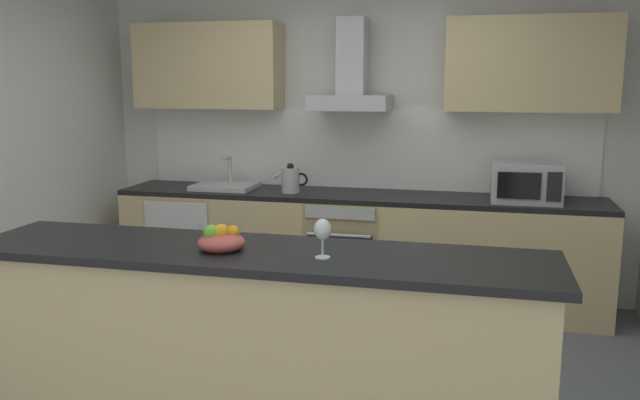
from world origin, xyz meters
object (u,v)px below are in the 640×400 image
microwave (526,182)px  wine_glass (323,231)px  sink (225,185)px  fruit_bowl (221,240)px  refrigerator (192,242)px  range_hood (351,81)px  oven (347,247)px  kettle (291,180)px

microwave → wine_glass: bearing=-113.9°
sink → fruit_bowl: (0.90, -2.29, 0.13)m
refrigerator → wine_glass: 2.96m
refrigerator → fruit_bowl: (1.22, -2.28, 0.64)m
refrigerator → range_hood: 1.93m
oven → fruit_bowl: (-0.14, -2.28, 0.60)m
kettle → microwave: bearing=0.2°
sink → kettle: (0.58, -0.04, 0.08)m
kettle → wine_glass: size_ratio=1.62×
sink → wine_glass: bearing=-59.1°
oven → microwave: size_ratio=1.60×
microwave → fruit_bowl: size_ratio=2.27×
refrigerator → sink: bearing=2.5°
microwave → kettle: microwave is taller
sink → kettle: bearing=-4.4°
oven → kettle: (-0.46, -0.03, 0.55)m
oven → kettle: kettle is taller
oven → fruit_bowl: 2.36m
sink → fruit_bowl: bearing=-68.6°
kettle → fruit_bowl: (0.32, -2.25, 0.05)m
range_hood → fruit_bowl: bearing=-93.4°
refrigerator → sink: (0.32, 0.01, 0.50)m
microwave → fruit_bowl: (-1.50, -2.25, 0.01)m
oven → refrigerator: bearing=-179.9°
refrigerator → range_hood: range_hood is taller
oven → wine_glass: (0.35, -2.31, 0.68)m
refrigerator → wine_glass: size_ratio=4.78×
kettle → fruit_bowl: size_ratio=1.31×
sink → kettle: sink is taller
refrigerator → fruit_bowl: fruit_bowl is taller
microwave → sink: size_ratio=1.00×
oven → wine_glass: wine_glass is taller
sink → wine_glass: (1.39, -2.32, 0.21)m
oven → refrigerator: (-1.36, -0.00, -0.03)m
sink → range_hood: bearing=6.5°
oven → wine_glass: size_ratio=4.50×
oven → microwave: 1.48m
oven → range_hood: range_hood is taller
refrigerator → microwave: 2.79m
microwave → fruit_bowl: 2.71m
wine_glass → fruit_bowl: wine_glass is taller
kettle → sink: bearing=175.6°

